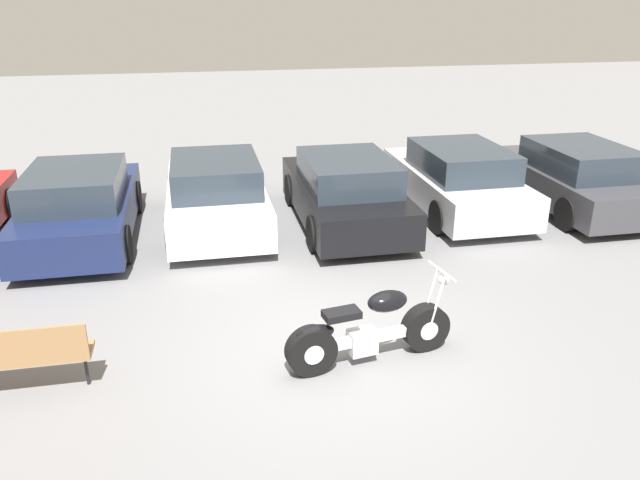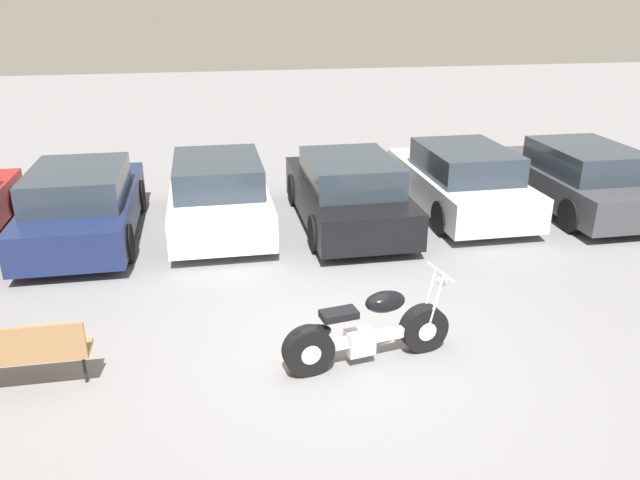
% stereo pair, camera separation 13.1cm
% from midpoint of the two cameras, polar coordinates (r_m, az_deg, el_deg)
% --- Properties ---
extents(ground_plane, '(60.00, 60.00, 0.00)m').
position_cam_midpoint_polar(ground_plane, '(8.15, 1.21, -9.92)').
color(ground_plane, slate).
extents(motorcycle, '(2.17, 0.75, 1.08)m').
position_cam_midpoint_polar(motorcycle, '(7.72, 3.94, -8.39)').
color(motorcycle, black).
rests_on(motorcycle, ground_plane).
extents(parked_car_navy, '(1.89, 4.26, 1.38)m').
position_cam_midpoint_polar(parked_car_navy, '(12.16, -21.40, 2.95)').
color(parked_car_navy, '#19234C').
rests_on(parked_car_navy, ground_plane).
extents(parked_car_white, '(1.89, 4.26, 1.38)m').
position_cam_midpoint_polar(parked_car_white, '(12.20, -9.79, 4.23)').
color(parked_car_white, white).
rests_on(parked_car_white, ground_plane).
extents(parked_car_black, '(1.89, 4.26, 1.38)m').
position_cam_midpoint_polar(parked_car_black, '(12.13, 2.00, 4.44)').
color(parked_car_black, black).
rests_on(parked_car_black, ground_plane).
extents(parked_car_silver, '(1.89, 4.26, 1.38)m').
position_cam_midpoint_polar(parked_car_silver, '(13.23, 12.11, 5.44)').
color(parked_car_silver, '#BCBCC1').
rests_on(parked_car_silver, ground_plane).
extents(parked_car_dark_grey, '(1.89, 4.26, 1.38)m').
position_cam_midpoint_polar(parked_car_dark_grey, '(14.11, 21.89, 5.37)').
color(parked_car_dark_grey, '#3D3D42').
rests_on(parked_car_dark_grey, ground_plane).
extents(park_bench, '(1.76, 0.41, 0.89)m').
position_cam_midpoint_polar(park_bench, '(7.85, -27.11, -9.31)').
color(park_bench, '#997047').
rests_on(park_bench, ground_plane).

